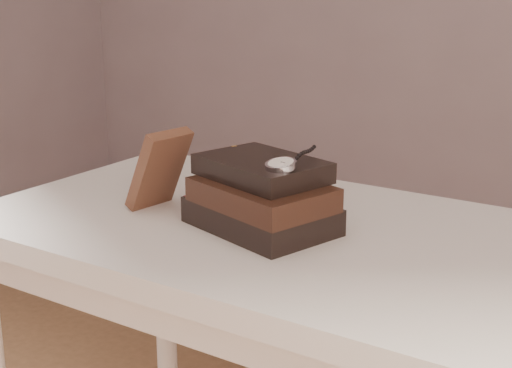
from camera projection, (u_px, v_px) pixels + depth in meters
The scene contains 5 objects.
table at pixel (267, 271), 1.25m from camera, with size 1.00×0.60×0.75m.
book_stack at pixel (262, 197), 1.18m from camera, with size 0.27×0.22×0.12m.
journal at pixel (159, 169), 1.27m from camera, with size 0.02×0.09×0.15m, color #3D2217.
pocket_watch at pixel (283, 163), 1.11m from camera, with size 0.06×0.15×0.02m.
eyeglasses at pixel (265, 172), 1.28m from camera, with size 0.13×0.14×0.05m.
Camera 1 is at (0.61, -0.64, 1.15)m, focal length 50.46 mm.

